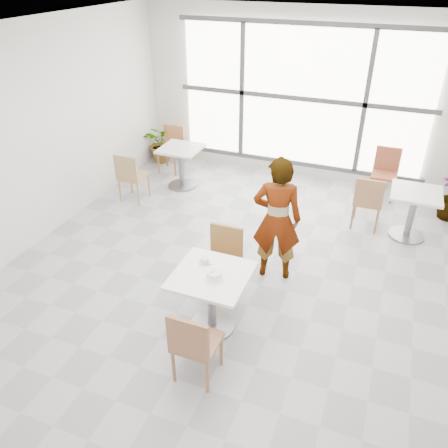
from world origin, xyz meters
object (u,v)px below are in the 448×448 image
(coffee_cup, at_px, (204,261))
(plant_left, at_px, (162,143))
(oatmeal_bowl, at_px, (214,274))
(bg_chair_left_far, at_px, (172,145))
(main_table, at_px, (212,291))
(bg_table_right, at_px, (413,208))
(bg_chair_right_near, at_px, (368,199))
(bg_chair_left_near, at_px, (130,175))
(chair_far, at_px, (223,256))
(bg_chair_right_far, at_px, (385,170))
(person, at_px, (277,220))
(bg_table_left, at_px, (181,162))
(chair_near, at_px, (193,343))

(coffee_cup, distance_m, plant_left, 4.75)
(oatmeal_bowl, distance_m, bg_chair_left_far, 4.56)
(main_table, height_order, bg_chair_left_far, bg_chair_left_far)
(bg_table_right, height_order, plant_left, plant_left)
(main_table, xyz_separation_m, bg_chair_right_near, (1.36, 2.86, -0.02))
(bg_chair_left_near, relative_size, plant_left, 1.13)
(oatmeal_bowl, xyz_separation_m, bg_chair_left_far, (-2.47, 3.82, -0.29))
(chair_far, distance_m, bg_chair_left_far, 3.84)
(chair_far, xyz_separation_m, bg_chair_left_near, (-2.32, 1.63, 0.00))
(main_table, bearing_deg, oatmeal_bowl, -39.17)
(oatmeal_bowl, distance_m, bg_chair_left_near, 3.46)
(chair_far, relative_size, coffee_cup, 5.47)
(coffee_cup, bearing_deg, bg_chair_right_near, 60.77)
(bg_chair_right_far, bearing_deg, coffee_cup, -112.98)
(person, xyz_separation_m, bg_table_right, (1.63, 1.64, -0.35))
(chair_far, height_order, bg_table_left, chair_far)
(bg_chair_right_far, bearing_deg, bg_chair_left_near, -155.83)
(chair_near, bearing_deg, bg_chair_left_near, -49.91)
(chair_near, xyz_separation_m, bg_chair_left_near, (-2.58, 3.06, 0.00))
(bg_table_left, xyz_separation_m, plant_left, (-0.88, 0.92, -0.10))
(bg_chair_right_far, distance_m, plant_left, 4.33)
(bg_chair_left_near, xyz_separation_m, bg_chair_right_near, (3.82, 0.54, 0.00))
(chair_near, distance_m, person, 2.00)
(chair_near, bearing_deg, bg_chair_right_near, -108.98)
(main_table, relative_size, chair_near, 0.92)
(coffee_cup, xyz_separation_m, person, (0.53, 1.06, 0.06))
(main_table, bearing_deg, chair_far, 100.96)
(bg_table_left, relative_size, bg_chair_left_far, 0.86)
(bg_chair_right_far, height_order, plant_left, bg_chair_right_far)
(chair_far, bearing_deg, bg_chair_left_far, 126.47)
(bg_table_left, distance_m, plant_left, 1.27)
(bg_chair_right_far, bearing_deg, bg_chair_right_near, -97.37)
(bg_chair_left_near, distance_m, bg_chair_right_far, 4.36)
(bg_chair_left_far, bearing_deg, bg_chair_right_far, 4.68)
(oatmeal_bowl, relative_size, plant_left, 0.27)
(main_table, xyz_separation_m, oatmeal_bowl, (0.06, -0.05, 0.27))
(chair_far, height_order, bg_chair_right_near, same)
(coffee_cup, bearing_deg, main_table, -46.15)
(coffee_cup, distance_m, person, 1.18)
(chair_near, relative_size, chair_far, 1.00)
(bg_chair_left_near, height_order, bg_chair_right_far, same)
(person, relative_size, bg_chair_left_far, 1.92)
(bg_chair_right_near, bearing_deg, bg_table_right, 179.27)
(chair_far, height_order, bg_chair_left_far, same)
(bg_chair_left_far, xyz_separation_m, plant_left, (-0.38, 0.30, -0.12))
(chair_near, relative_size, bg_table_left, 1.16)
(bg_table_right, bearing_deg, main_table, -125.09)
(bg_chair_left_far, bearing_deg, bg_table_right, -11.87)
(coffee_cup, bearing_deg, chair_far, 88.36)
(chair_near, height_order, bg_chair_right_near, same)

